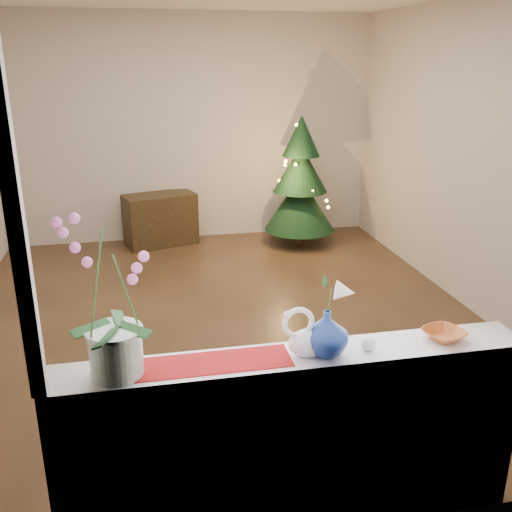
{
  "coord_description": "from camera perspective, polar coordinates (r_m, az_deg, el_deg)",
  "views": [
    {
      "loc": [
        -0.63,
        -4.56,
        2.19
      ],
      "look_at": [
        0.02,
        -1.4,
        1.06
      ],
      "focal_mm": 40.0,
      "sensor_mm": 36.0,
      "label": 1
    }
  ],
  "objects": [
    {
      "name": "paperweight",
      "position": [
        2.67,
        11.18,
        -8.63
      ],
      "size": [
        0.09,
        0.09,
        0.07
      ],
      "primitive_type": "sphere",
      "rotation": [
        0.0,
        0.0,
        0.37
      ],
      "color": "silver",
      "rests_on": "windowsill"
    },
    {
      "name": "xmas_tree",
      "position": [
        6.92,
        4.45,
        7.46
      ],
      "size": [
        1.09,
        1.09,
        1.56
      ],
      "primitive_type": null,
      "rotation": [
        0.0,
        0.0,
        0.34
      ],
      "color": "black",
      "rests_on": "ground"
    },
    {
      "name": "window_frame",
      "position": [
        2.24,
        5.13,
        6.64
      ],
      "size": [
        2.22,
        0.06,
        1.6
      ],
      "primitive_type": null,
      "color": "white",
      "rests_on": "windowsill"
    },
    {
      "name": "orchid_pot",
      "position": [
        2.37,
        -14.31,
        -4.08
      ],
      "size": [
        0.3,
        0.3,
        0.7
      ],
      "primitive_type": null,
      "rotation": [
        0.0,
        0.0,
        0.29
      ],
      "color": "silver",
      "rests_on": "windowsill"
    },
    {
      "name": "windowsill",
      "position": [
        2.62,
        3.98,
        -10.21
      ],
      "size": [
        2.2,
        0.26,
        0.04
      ],
      "primitive_type": "cube",
      "color": "white",
      "rests_on": "window_apron"
    },
    {
      "name": "wall_back",
      "position": [
        7.14,
        -6.59,
        12.4
      ],
      "size": [
        4.5,
        0.1,
        2.7
      ],
      "primitive_type": "cube",
      "color": "beige",
      "rests_on": "ground"
    },
    {
      "name": "window_apron",
      "position": [
        2.81,
        4.26,
        -19.31
      ],
      "size": [
        2.2,
        0.08,
        0.88
      ],
      "primitive_type": "cube",
      "color": "white",
      "rests_on": "ground"
    },
    {
      "name": "wall_front",
      "position": [
        2.31,
        5.08,
        -2.01
      ],
      "size": [
        4.5,
        0.1,
        2.7
      ],
      "primitive_type": "cube",
      "color": "beige",
      "rests_on": "ground"
    },
    {
      "name": "wall_right",
      "position": [
        5.46,
        20.71,
        9.22
      ],
      "size": [
        0.1,
        5.0,
        2.7
      ],
      "primitive_type": "cube",
      "color": "beige",
      "rests_on": "ground"
    },
    {
      "name": "side_table",
      "position": [
        7.07,
        -9.54,
        3.62
      ],
      "size": [
        0.92,
        0.65,
        0.63
      ],
      "primitive_type": "cube",
      "rotation": [
        0.0,
        0.0,
        0.3
      ],
      "color": "black",
      "rests_on": "ground"
    },
    {
      "name": "runner",
      "position": [
        2.54,
        -4.44,
        -10.6
      ],
      "size": [
        0.7,
        0.2,
        0.01
      ],
      "primitive_type": "cube",
      "color": "maroon",
      "rests_on": "windowsill"
    },
    {
      "name": "ground",
      "position": [
        5.1,
        -3.36,
        -6.17
      ],
      "size": [
        5.0,
        5.0,
        0.0
      ],
      "primitive_type": "plane",
      "color": "#332315",
      "rests_on": "ground"
    },
    {
      "name": "blue_vase",
      "position": [
        2.58,
        7.04,
        -7.31
      ],
      "size": [
        0.3,
        0.3,
        0.24
      ],
      "primitive_type": "imported",
      "rotation": [
        0.0,
        0.0,
        0.37
      ],
      "color": "navy",
      "rests_on": "windowsill"
    },
    {
      "name": "swan",
      "position": [
        2.56,
        5.4,
        -7.61
      ],
      "size": [
        0.27,
        0.14,
        0.23
      ],
      "primitive_type": null,
      "rotation": [
        0.0,
        0.0,
        -0.07
      ],
      "color": "white",
      "rests_on": "windowsill"
    },
    {
      "name": "amber_dish",
      "position": [
        2.87,
        18.27,
        -7.54
      ],
      "size": [
        0.2,
        0.2,
        0.04
      ],
      "primitive_type": "imported",
      "rotation": [
        0.0,
        0.0,
        0.32
      ],
      "color": "#9F4919",
      "rests_on": "windowsill"
    },
    {
      "name": "lily",
      "position": [
        2.49,
        7.24,
        -2.94
      ],
      "size": [
        0.13,
        0.08,
        0.18
      ],
      "primitive_type": null,
      "color": "white",
      "rests_on": "blue_vase"
    }
  ]
}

